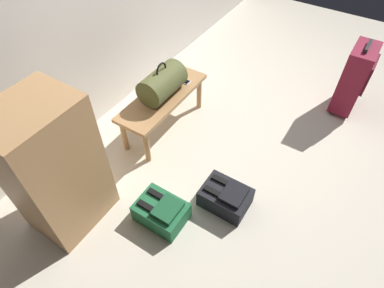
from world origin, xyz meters
TOP-DOWN VIEW (x-y plane):
  - ground_plane at (0.00, 0.00)m, footprint 6.60×6.60m
  - bench at (-0.25, 0.91)m, footprint 1.00×0.36m
  - duffel_bag_olive at (-0.23, 0.91)m, footprint 0.44×0.26m
  - cell_phone at (0.04, 0.87)m, footprint 0.07×0.14m
  - suitcase_upright_burgundy at (1.00, -0.52)m, footprint 0.40×0.24m
  - backpack_dark at (-0.72, -0.04)m, footprint 0.28×0.38m
  - backpack_green at (-1.10, 0.32)m, footprint 0.28×0.38m
  - side_cabinet at (-1.43, 0.94)m, footprint 0.56×0.44m

SIDE VIEW (x-z plane):
  - ground_plane at x=0.00m, z-range 0.00..0.00m
  - backpack_dark at x=-0.72m, z-range -0.01..0.20m
  - backpack_green at x=-1.10m, z-range -0.01..0.20m
  - bench at x=-0.25m, z-range 0.14..0.54m
  - suitcase_upright_burgundy at x=1.00m, z-range 0.01..0.76m
  - cell_phone at x=0.04m, z-range 0.40..0.41m
  - duffel_bag_olive at x=-0.23m, z-range 0.36..0.70m
  - side_cabinet at x=-1.43m, z-range 0.00..1.10m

